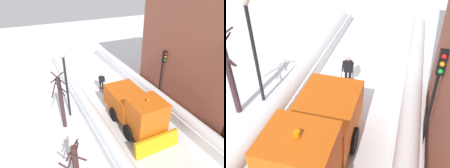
% 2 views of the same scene
% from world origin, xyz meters
% --- Properties ---
extents(plow_truck, '(3.20, 5.98, 3.12)m').
position_xyz_m(plow_truck, '(0.29, 6.60, 1.48)').
color(plow_truck, orange).
rests_on(plow_truck, ground).
extents(skier, '(0.62, 1.80, 1.81)m').
position_xyz_m(skier, '(0.49, 0.89, 1.00)').
color(skier, black).
rests_on(skier, ground).
extents(traffic_light_pole, '(0.28, 0.42, 4.48)m').
position_xyz_m(traffic_light_pole, '(-3.56, 4.48, 3.14)').
color(traffic_light_pole, black).
rests_on(traffic_light_pole, ground).
extents(street_lamp, '(0.40, 0.40, 5.29)m').
position_xyz_m(street_lamp, '(4.28, 3.43, 3.34)').
color(street_lamp, black).
rests_on(street_lamp, ground).
extents(bare_tree_near, '(1.21, 1.23, 4.64)m').
position_xyz_m(bare_tree_near, '(4.99, 4.55, 2.18)').
color(bare_tree_near, '#3F2B2D').
rests_on(bare_tree_near, ground).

